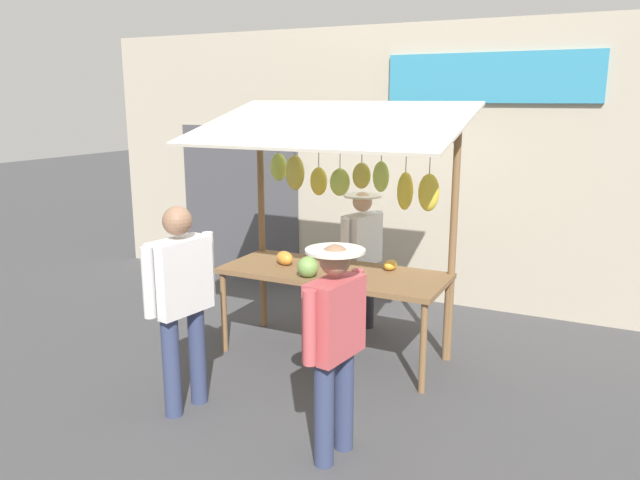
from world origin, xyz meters
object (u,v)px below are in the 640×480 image
at_px(market_stall, 336,201).
at_px(shopper_with_ponytail, 335,336).
at_px(vendor_with_sunhat, 362,251).
at_px(shopper_with_shopping_bag, 181,294).

relative_size(market_stall, shopper_with_ponytail, 1.59).
bearing_deg(shopper_with_ponytail, market_stall, 33.27).
relative_size(vendor_with_sunhat, shopper_with_shopping_bag, 0.91).
bearing_deg(shopper_with_shopping_bag, shopper_with_ponytail, -84.71).
relative_size(vendor_with_sunhat, shopper_with_ponytail, 0.99).
relative_size(shopper_with_ponytail, shopper_with_shopping_bag, 0.92).
bearing_deg(market_stall, shopper_with_ponytail, 114.73).
height_order(shopper_with_ponytail, shopper_with_shopping_bag, shopper_with_shopping_bag).
xyz_separation_m(vendor_with_sunhat, shopper_with_ponytail, (-0.78, 2.37, 0.01)).
bearing_deg(shopper_with_ponytail, vendor_with_sunhat, 26.73).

